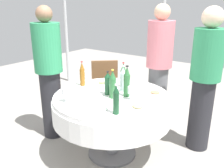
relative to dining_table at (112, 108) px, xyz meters
name	(u,v)px	position (x,y,z in m)	size (l,w,h in m)	color
ground_plane	(112,153)	(0.00, 0.00, -0.59)	(10.00, 10.00, 0.00)	gray
dining_table	(112,108)	(0.00, 0.00, 0.00)	(1.31, 1.31, 0.74)	white
bottle_dark_green_left	(108,84)	(0.05, 0.01, 0.27)	(0.07, 0.07, 0.26)	#194728
bottle_amber_east	(82,74)	(0.48, -0.05, 0.29)	(0.06, 0.06, 0.30)	#8C5619
bottle_green_west	(113,85)	(-0.05, 0.06, 0.29)	(0.07, 0.07, 0.31)	#2D6B38
bottle_dark_green_inner	(116,100)	(-0.30, 0.35, 0.28)	(0.06, 0.06, 0.28)	#194728
bottle_green_south	(123,76)	(0.05, -0.30, 0.29)	(0.07, 0.07, 0.30)	#2D6B38
bottle_green_near	(127,82)	(-0.14, -0.07, 0.31)	(0.07, 0.07, 0.34)	#2D6B38
bottle_clear_far	(123,80)	(-0.03, -0.16, 0.29)	(0.07, 0.07, 0.30)	silver
wine_glass_inner	(65,92)	(0.26, 0.43, 0.26)	(0.08, 0.08, 0.15)	white
wine_glass_south	(86,75)	(0.53, -0.16, 0.25)	(0.07, 0.07, 0.14)	white
wine_glass_near	(131,90)	(-0.23, -0.01, 0.25)	(0.07, 0.07, 0.14)	white
plate_outer	(155,93)	(-0.37, -0.29, 0.16)	(0.24, 0.24, 0.04)	white
plate_mid	(137,108)	(-0.41, 0.14, 0.16)	(0.24, 0.24, 0.04)	white
plate_north	(102,84)	(0.31, -0.21, 0.16)	(0.20, 0.20, 0.04)	white
plate_front	(99,106)	(-0.09, 0.33, 0.16)	(0.22, 0.22, 0.02)	white
spoon_east	(126,83)	(0.12, -0.45, 0.15)	(0.18, 0.02, 0.01)	silver
folded_napkin	(71,89)	(0.48, 0.14, 0.16)	(0.16, 0.16, 0.02)	white
person_left	(205,79)	(-0.76, -0.75, 0.29)	(0.34, 0.34, 1.67)	#26262B
person_east	(49,72)	(0.89, 0.12, 0.29)	(0.34, 0.34, 1.67)	#26262B
person_west	(159,67)	(-0.11, -0.90, 0.30)	(0.34, 0.34, 1.69)	slate
chair_near	(104,81)	(0.81, -0.89, -0.07)	(0.57, 0.57, 0.87)	brown
tent_pole_main	(163,23)	(0.52, -2.31, 0.76)	(0.07, 0.07, 2.70)	#B2B5B7
tent_pole_secondary	(66,29)	(2.47, -1.68, 0.58)	(0.07, 0.07, 2.33)	#B2B5B7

